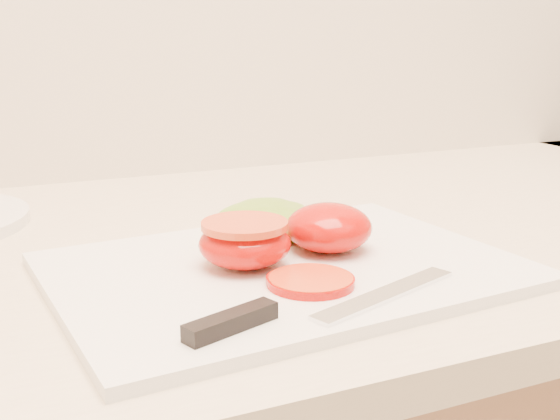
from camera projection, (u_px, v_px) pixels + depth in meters
name	position (u px, v px, depth m)	size (l,w,h in m)	color
cutting_board	(285.00, 269.00, 0.60)	(0.38, 0.28, 0.01)	white
tomato_half_dome	(329.00, 227.00, 0.63)	(0.08, 0.08, 0.04)	red
tomato_half_cut	(245.00, 242.00, 0.59)	(0.08, 0.08, 0.04)	red
tomato_slice_0	(311.00, 281.00, 0.55)	(0.07, 0.07, 0.01)	#DE5327
tomato_slice_1	(304.00, 280.00, 0.55)	(0.06, 0.06, 0.01)	#DE5327
lettuce_leaf_0	(271.00, 221.00, 0.68)	(0.12, 0.09, 0.03)	#78A52B
knife	(296.00, 310.00, 0.49)	(0.24, 0.07, 0.01)	silver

